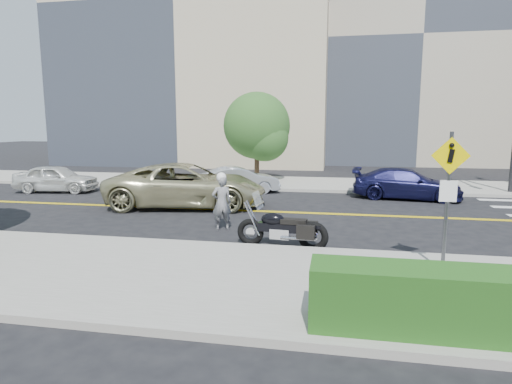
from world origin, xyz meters
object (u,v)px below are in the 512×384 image
Objects in this scene: pedestrian_sign at (448,188)px; parked_car_silver at (239,180)px; parked_car_white at (56,178)px; motorcycle at (282,220)px; parked_car_blue at (406,184)px; motorcyclist at (222,201)px; suv at (187,185)px.

parked_car_silver is (-6.94, 10.48, -1.33)m from pedestrian_sign.
parked_car_white is 1.02× the size of parked_car_silver.
parked_car_silver is (-3.20, 8.77, -0.11)m from motorcycle.
pedestrian_sign is 1.23× the size of motorcycle.
motorcycle is 0.52× the size of parked_car_blue.
parked_car_white reaches higher than parked_car_silver.
motorcyclist is 0.47× the size of parked_car_silver.
pedestrian_sign reaches higher than parked_car_white.
parked_car_silver is at bearing -107.67° from motorcyclist.
suv is 4.00m from parked_car_silver.
suv reaches higher than motorcycle.
pedestrian_sign is at bearing -126.94° from parked_car_white.
motorcycle is (2.11, -1.54, -0.17)m from motorcyclist.
parked_car_blue is (9.00, 3.57, -0.20)m from suv.
motorcycle is 6.71m from suv.
pedestrian_sign is at bearing -138.52° from suv.
motorcyclist is 0.39× the size of parked_car_blue.
motorcyclist is 9.65m from parked_car_blue.
parked_car_silver is at bearing -88.48° from parked_car_white.
parked_car_white is (-7.63, 2.46, -0.21)m from suv.
motorcycle is 14.22m from parked_car_white.
parked_car_silver is at bearing 115.54° from motorcycle.
suv is at bearing -81.62° from motorcyclist.
suv is (-2.38, 3.45, -0.03)m from motorcyclist.
pedestrian_sign reaches higher than parked_car_blue.
motorcycle reaches higher than parked_car_silver.
pedestrian_sign is 0.76× the size of parked_car_white.
motorcyclist reaches higher than suv.
parked_car_blue reaches higher than parked_car_silver.
parked_car_silver is (1.29, 3.78, -0.25)m from suv.
motorcycle is at bearing 176.98° from parked_car_silver.
pedestrian_sign reaches higher than parked_car_silver.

